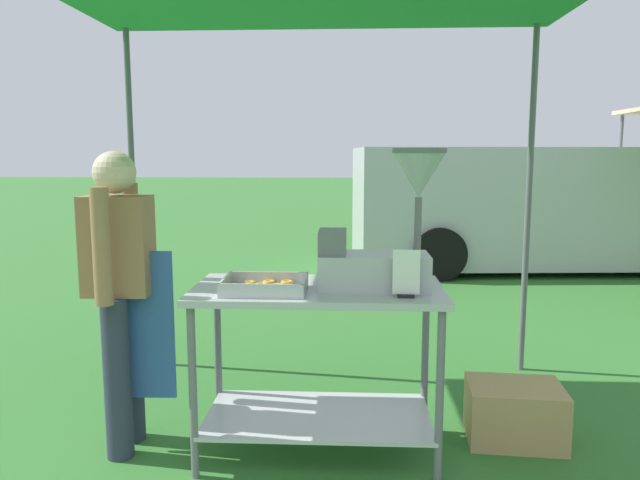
{
  "coord_description": "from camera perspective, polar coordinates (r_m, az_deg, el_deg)",
  "views": [
    {
      "loc": [
        0.24,
        -1.88,
        1.59
      ],
      "look_at": [
        0.08,
        1.35,
        1.13
      ],
      "focal_mm": 33.59,
      "sensor_mm": 36.0,
      "label": 1
    }
  ],
  "objects": [
    {
      "name": "supply_crate",
      "position": [
        3.65,
        18.04,
        -15.38
      ],
      "size": [
        0.54,
        0.42,
        0.32
      ],
      "color": "tan",
      "rests_on": "ground"
    },
    {
      "name": "donut_cart",
      "position": [
        3.17,
        -0.18,
        -9.15
      ],
      "size": [
        1.29,
        0.66,
        0.91
      ],
      "color": "#B7B7BC",
      "rests_on": "ground"
    },
    {
      "name": "menu_sign",
      "position": [
        2.9,
        8.21,
        -3.53
      ],
      "size": [
        0.13,
        0.05,
        0.23
      ],
      "color": "black",
      "rests_on": "donut_cart"
    },
    {
      "name": "ground_plane",
      "position": [
        8.04,
        1.05,
        -3.31
      ],
      "size": [
        70.0,
        70.0,
        0.0
      ],
      "primitive_type": "plane",
      "color": "#33702D"
    },
    {
      "name": "van_silver",
      "position": [
        9.06,
        19.88,
        3.11
      ],
      "size": [
        5.24,
        2.36,
        1.69
      ],
      "color": "#BCBCC1",
      "rests_on": "ground"
    },
    {
      "name": "vendor",
      "position": [
        3.33,
        -18.43,
        -4.17
      ],
      "size": [
        0.45,
        0.53,
        1.61
      ],
      "color": "#2D3347",
      "rests_on": "ground"
    },
    {
      "name": "donut_tray",
      "position": [
        3.01,
        -5.34,
        -4.54
      ],
      "size": [
        0.41,
        0.31,
        0.07
      ],
      "color": "#B7B7BC",
      "rests_on": "donut_cart"
    },
    {
      "name": "donut_fryer",
      "position": [
        3.05,
        6.26,
        0.36
      ],
      "size": [
        0.63,
        0.28,
        0.71
      ],
      "color": "#B7B7BC",
      "rests_on": "donut_cart"
    }
  ]
}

